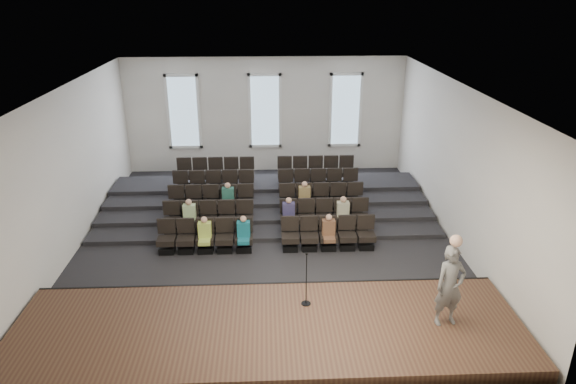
# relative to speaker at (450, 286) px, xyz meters

# --- Properties ---
(ground) EXTENTS (14.00, 14.00, 0.00)m
(ground) POSITION_rel_speaker_xyz_m (-4.10, 5.19, -1.48)
(ground) COLOR black
(ground) RESTS_ON ground
(ceiling) EXTENTS (12.00, 14.00, 0.02)m
(ceiling) POSITION_rel_speaker_xyz_m (-4.10, 5.19, 3.53)
(ceiling) COLOR white
(ceiling) RESTS_ON ground
(wall_back) EXTENTS (12.00, 0.04, 5.00)m
(wall_back) POSITION_rel_speaker_xyz_m (-4.10, 12.21, 1.02)
(wall_back) COLOR silver
(wall_back) RESTS_ON ground
(wall_front) EXTENTS (12.00, 0.04, 5.00)m
(wall_front) POSITION_rel_speaker_xyz_m (-4.10, -1.83, 1.02)
(wall_front) COLOR silver
(wall_front) RESTS_ON ground
(wall_left) EXTENTS (0.04, 14.00, 5.00)m
(wall_left) POSITION_rel_speaker_xyz_m (-10.12, 5.19, 1.02)
(wall_left) COLOR silver
(wall_left) RESTS_ON ground
(wall_right) EXTENTS (0.04, 14.00, 5.00)m
(wall_right) POSITION_rel_speaker_xyz_m (1.92, 5.19, 1.02)
(wall_right) COLOR silver
(wall_right) RESTS_ON ground
(stage) EXTENTS (11.80, 3.60, 0.50)m
(stage) POSITION_rel_speaker_xyz_m (-4.10, 0.09, -1.23)
(stage) COLOR #4B3320
(stage) RESTS_ON ground
(stage_lip) EXTENTS (11.80, 0.06, 0.52)m
(stage_lip) POSITION_rel_speaker_xyz_m (-4.10, 1.86, -1.23)
(stage_lip) COLOR black
(stage_lip) RESTS_ON ground
(risers) EXTENTS (11.80, 4.80, 0.60)m
(risers) POSITION_rel_speaker_xyz_m (-4.10, 8.36, -1.28)
(risers) COLOR black
(risers) RESTS_ON ground
(seating_rows) EXTENTS (6.80, 4.70, 1.67)m
(seating_rows) POSITION_rel_speaker_xyz_m (-4.10, 6.73, -0.80)
(seating_rows) COLOR black
(seating_rows) RESTS_ON ground
(windows) EXTENTS (8.44, 0.10, 3.24)m
(windows) POSITION_rel_speaker_xyz_m (-4.10, 12.14, 1.22)
(windows) COLOR white
(windows) RESTS_ON wall_back
(audience) EXTENTS (5.45, 2.64, 1.10)m
(audience) POSITION_rel_speaker_xyz_m (-4.10, 5.51, -0.67)
(audience) COLOR #AFC54F
(audience) RESTS_ON seating_rows
(speaker) EXTENTS (0.79, 0.60, 1.96)m
(speaker) POSITION_rel_speaker_xyz_m (0.00, 0.00, 0.00)
(speaker) COLOR #5C5A57
(speaker) RESTS_ON stage
(mic_stand) EXTENTS (0.24, 0.24, 1.42)m
(mic_stand) POSITION_rel_speaker_xyz_m (-3.17, 0.89, -0.55)
(mic_stand) COLOR black
(mic_stand) RESTS_ON stage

